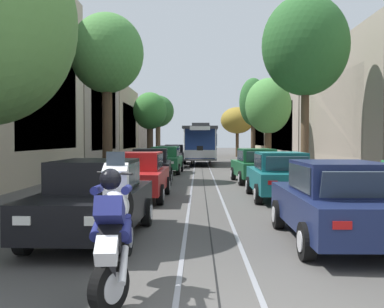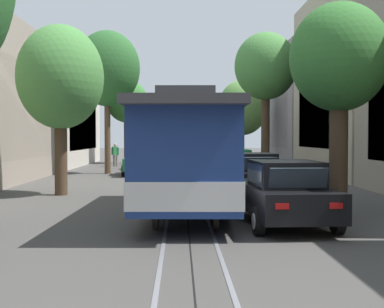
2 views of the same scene
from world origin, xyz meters
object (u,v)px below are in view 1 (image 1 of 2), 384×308
Objects in this scene: parked_car_red_second_left at (138,175)px; street_tree_kerb_right_fourth at (253,103)px; street_tree_kerb_right_mid at (268,106)px; parked_car_black_fifth_left at (169,156)px; parked_car_navy_near_right at (336,202)px; parked_car_black_sixth_left at (174,154)px; street_tree_kerb_right_far at (237,121)px; parked_car_teal_second_right at (280,175)px; street_tree_kerb_left_second at (107,55)px; street_tree_kerb_left_mid at (150,112)px; parked_car_green_fourth_left at (165,160)px; street_tree_kerb_right_second at (306,46)px; parked_car_black_near_left at (94,199)px; street_tree_kerb_left_fourth at (158,112)px; parked_car_green_mid_right at (256,165)px; motorcycle_with_rider at (113,223)px; cable_car_trolley at (201,144)px; parked_car_black_mid_left at (151,166)px.

street_tree_kerb_right_fourth reaches higher than parked_car_red_second_left.
parked_car_black_fifth_left is at bearing 172.72° from street_tree_kerb_right_mid.
parked_car_black_fifth_left is 1.00× the size of parked_car_navy_near_right.
parked_car_red_second_left is 23.03m from parked_car_black_sixth_left.
parked_car_navy_near_right is 44.02m from street_tree_kerb_right_far.
parked_car_black_sixth_left is at bearing 135.04° from street_tree_kerb_right_mid.
parked_car_black_fifth_left is 1.00× the size of parked_car_teal_second_right.
street_tree_kerb_left_second is 32.63m from street_tree_kerb_right_far.
parked_car_green_fourth_left is at bearing -78.49° from street_tree_kerb_left_mid.
street_tree_kerb_right_second reaches higher than parked_car_red_second_left.
street_tree_kerb_left_second is (-2.36, -5.44, 5.21)m from parked_car_green_fourth_left.
parked_car_red_second_left is at bearing -113.16° from street_tree_kerb_right_mid.
street_tree_kerb_right_far is at bearing 87.50° from parked_car_navy_near_right.
street_tree_kerb_right_far reaches higher than parked_car_black_sixth_left.
street_tree_kerb_right_mid is 0.83× the size of street_tree_kerb_right_fourth.
parked_car_black_sixth_left is (0.03, 28.98, 0.00)m from parked_car_black_near_left.
parked_car_black_fifth_left is 17.04m from street_tree_kerb_left_fourth.
parked_car_green_fourth_left is 0.76× the size of street_tree_kerb_right_far.
motorcycle_with_rider reaches higher than parked_car_green_mid_right.
parked_car_red_second_left is at bearing 126.67° from parked_car_navy_near_right.
street_tree_kerb_right_mid reaches higher than street_tree_kerb_right_far.
street_tree_kerb_right_second is at bearing -46.11° from parked_car_green_fourth_left.
parked_car_black_near_left is 27.48m from street_tree_kerb_left_mid.
motorcycle_with_rider reaches higher than parked_car_navy_near_right.
motorcycle_with_rider reaches higher than parked_car_green_fourth_left.
street_tree_kerb_right_mid is (6.96, 22.06, 3.51)m from parked_car_black_near_left.
street_tree_kerb_left_fourth is 0.74× the size of cable_car_trolley.
parked_car_black_mid_left is at bearing 112.21° from parked_car_navy_near_right.
street_tree_kerb_right_fourth is at bearing 69.98° from parked_car_black_mid_left.
street_tree_kerb_right_second reaches higher than street_tree_kerb_right_far.
street_tree_kerb_left_mid is at bearing 113.14° from parked_car_black_fifth_left.
cable_car_trolley is (-2.41, 27.73, 0.86)m from parked_car_navy_near_right.
street_tree_kerb_left_second reaches higher than street_tree_kerb_left_mid.
street_tree_kerb_right_far is (8.91, 31.34, -1.75)m from street_tree_kerb_left_second.
parked_car_green_fourth_left is 1.01× the size of parked_car_navy_near_right.
motorcycle_with_rider is at bearing -103.02° from street_tree_kerb_right_mid.
parked_car_teal_second_right is at bearing -48.10° from parked_car_black_mid_left.
parked_car_black_mid_left is 16.10m from street_tree_kerb_left_mid.
street_tree_kerb_left_second is at bearing 110.34° from parked_car_red_second_left.
parked_car_black_near_left is at bearing -122.52° from street_tree_kerb_right_second.
street_tree_kerb_right_far is at bearing 24.94° from street_tree_kerb_left_fourth.
parked_car_black_sixth_left is 1.01× the size of parked_car_navy_near_right.
motorcycle_with_rider reaches higher than parked_car_black_near_left.
parked_car_red_second_left is 0.99× the size of parked_car_green_fourth_left.
street_tree_kerb_right_far reaches higher than motorcycle_with_rider.
parked_car_navy_near_right is 31.95m from street_tree_kerb_right_fourth.
street_tree_kerb_right_far reaches higher than parked_car_black_fifth_left.
parked_car_red_second_left is at bearing -100.01° from street_tree_kerb_right_far.
cable_car_trolley is at bearing 85.06° from parked_car_black_near_left.
parked_car_black_near_left is at bearing -90.07° from parked_car_black_sixth_left.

